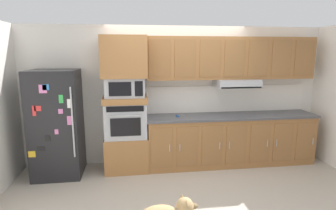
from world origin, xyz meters
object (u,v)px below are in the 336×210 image
at_px(refrigerator, 57,124).
at_px(microwave, 125,87).
at_px(built_in_oven, 126,119).
at_px(screwdriver, 178,116).

height_order(refrigerator, microwave, refrigerator).
bearing_deg(built_in_oven, microwave, -0.77).
relative_size(microwave, screwdriver, 4.15).
bearing_deg(screwdriver, built_in_oven, 179.52).
height_order(built_in_oven, screwdriver, built_in_oven).
distance_m(microwave, screwdriver, 1.05).
bearing_deg(refrigerator, microwave, 3.45).
height_order(refrigerator, screwdriver, refrigerator).
relative_size(built_in_oven, microwave, 1.09).
relative_size(refrigerator, built_in_oven, 2.51).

